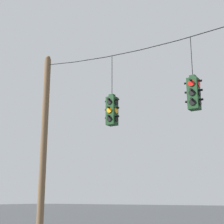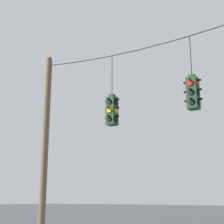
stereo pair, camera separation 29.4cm
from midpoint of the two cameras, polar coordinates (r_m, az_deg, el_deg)
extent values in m
cylinder|color=brown|center=(14.24, -11.92, -6.39)|extent=(0.27, 0.27, 7.97)
sphere|color=brown|center=(15.30, -11.15, 8.76)|extent=(0.22, 0.22, 0.22)
cylinder|color=black|center=(14.68, -9.07, 7.98)|extent=(1.50, 0.03, 0.23)
cylinder|color=black|center=(13.74, -4.34, 8.68)|extent=(1.50, 0.03, 0.16)
cylinder|color=black|center=(12.93, 1.06, 9.68)|extent=(1.49, 0.03, 0.10)
cylinder|color=black|center=(12.28, 7.14, 10.97)|extent=(1.49, 0.03, 0.03)
cylinder|color=black|center=(11.82, 13.86, 12.53)|extent=(1.49, 0.03, 0.10)
cube|color=#143819|center=(12.45, -0.68, 0.15)|extent=(0.34, 0.34, 1.05)
cube|color=#143819|center=(12.61, -0.67, 2.68)|extent=(0.19, 0.19, 0.10)
cylinder|color=black|center=(12.87, -0.66, 6.17)|extent=(0.02, 0.02, 1.54)
cylinder|color=black|center=(12.39, -1.14, 1.74)|extent=(0.20, 0.03, 0.20)
cylinder|color=black|center=(12.37, -1.25, 2.19)|extent=(0.07, 0.12, 0.07)
cylinder|color=orange|center=(12.30, -1.14, 0.33)|extent=(0.20, 0.03, 0.20)
cylinder|color=black|center=(12.29, -1.26, 0.78)|extent=(0.07, 0.12, 0.07)
cylinder|color=black|center=(12.23, -1.15, -1.10)|extent=(0.20, 0.03, 0.20)
cylinder|color=black|center=(12.21, -1.26, -0.65)|extent=(0.07, 0.12, 0.07)
cylinder|color=black|center=(12.68, -0.22, 1.35)|extent=(0.20, 0.03, 0.20)
cylinder|color=black|center=(12.75, -0.11, 1.70)|extent=(0.07, 0.12, 0.07)
cylinder|color=orange|center=(12.60, -0.22, -0.03)|extent=(0.20, 0.03, 0.20)
cylinder|color=black|center=(12.66, -0.11, 0.33)|extent=(0.07, 0.12, 0.07)
cylinder|color=black|center=(12.53, -0.22, -1.42)|extent=(0.20, 0.03, 0.20)
cylinder|color=black|center=(12.59, -0.11, -1.06)|extent=(0.07, 0.12, 0.07)
cylinder|color=black|center=(12.63, -1.38, 1.42)|extent=(0.03, 0.20, 0.20)
cylinder|color=black|center=(12.68, -1.54, 1.79)|extent=(0.12, 0.07, 0.07)
cylinder|color=orange|center=(12.55, -1.38, 0.04)|extent=(0.03, 0.20, 0.20)
cylinder|color=black|center=(12.60, -1.55, 0.41)|extent=(0.12, 0.07, 0.07)
cylinder|color=black|center=(12.48, -1.39, -1.36)|extent=(0.03, 0.20, 0.20)
cylinder|color=black|center=(12.52, -1.56, -0.99)|extent=(0.12, 0.07, 0.07)
cylinder|color=black|center=(12.44, 0.04, 1.67)|extent=(0.03, 0.20, 0.20)
cylinder|color=black|center=(12.44, 0.22, 2.10)|extent=(0.12, 0.07, 0.07)
cylinder|color=orange|center=(12.36, 0.04, 0.26)|extent=(0.03, 0.20, 0.20)
cylinder|color=black|center=(12.36, 0.22, 0.69)|extent=(0.12, 0.07, 0.07)
cylinder|color=black|center=(12.28, 0.04, -1.16)|extent=(0.03, 0.20, 0.20)
cylinder|color=black|center=(12.28, 0.22, -0.73)|extent=(0.12, 0.07, 0.07)
cube|color=#143819|center=(11.18, 12.71, 2.95)|extent=(0.34, 0.34, 1.04)
cube|color=#143819|center=(11.36, 12.55, 5.69)|extent=(0.19, 0.19, 0.10)
cylinder|color=black|center=(11.63, 12.36, 9.08)|extent=(0.02, 0.02, 1.36)
cylinder|color=red|center=(11.11, 12.29, 4.72)|extent=(0.20, 0.03, 0.20)
cylinder|color=black|center=(11.10, 12.19, 5.23)|extent=(0.07, 0.12, 0.07)
cylinder|color=black|center=(11.02, 12.38, 3.19)|extent=(0.20, 0.03, 0.20)
cylinder|color=black|center=(11.00, 12.27, 3.70)|extent=(0.07, 0.12, 0.07)
cylinder|color=black|center=(10.93, 12.46, 1.64)|extent=(0.20, 0.03, 0.20)
cylinder|color=black|center=(10.91, 12.36, 2.15)|extent=(0.07, 0.12, 0.07)
cylinder|color=red|center=(11.44, 12.94, 4.20)|extent=(0.20, 0.03, 0.20)
cylinder|color=black|center=(11.51, 12.99, 4.56)|extent=(0.07, 0.12, 0.07)
cylinder|color=black|center=(11.35, 13.02, 2.71)|extent=(0.20, 0.03, 0.20)
cylinder|color=black|center=(11.42, 13.07, 3.09)|extent=(0.07, 0.12, 0.07)
cylinder|color=black|center=(11.27, 13.11, 1.20)|extent=(0.20, 0.03, 0.20)
cylinder|color=black|center=(11.33, 13.16, 1.58)|extent=(0.07, 0.12, 0.07)
cylinder|color=red|center=(11.34, 11.74, 4.31)|extent=(0.03, 0.20, 0.20)
cylinder|color=black|center=(11.38, 11.51, 4.71)|extent=(0.12, 0.07, 0.07)
cylinder|color=black|center=(11.24, 11.82, 2.81)|extent=(0.03, 0.20, 0.20)
cylinder|color=black|center=(11.28, 11.58, 3.21)|extent=(0.12, 0.07, 0.07)
cylinder|color=black|center=(11.16, 11.90, 1.28)|extent=(0.03, 0.20, 0.20)
cylinder|color=black|center=(11.20, 11.66, 1.69)|extent=(0.12, 0.07, 0.07)
cylinder|color=red|center=(11.22, 13.51, 4.60)|extent=(0.03, 0.20, 0.20)
cylinder|color=black|center=(11.24, 13.70, 5.07)|extent=(0.12, 0.07, 0.07)
cylinder|color=black|center=(11.13, 13.60, 3.09)|extent=(0.03, 0.20, 0.20)
cylinder|color=black|center=(11.14, 13.79, 3.56)|extent=(0.12, 0.07, 0.07)
cylinder|color=black|center=(11.04, 13.69, 1.55)|extent=(0.03, 0.20, 0.20)
cylinder|color=black|center=(11.05, 13.89, 2.03)|extent=(0.12, 0.07, 0.07)
camera|label=1|loc=(0.15, -90.68, 0.17)|focal=55.00mm
camera|label=2|loc=(0.15, 89.32, -0.17)|focal=55.00mm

